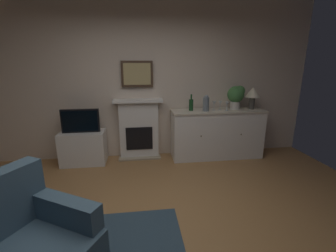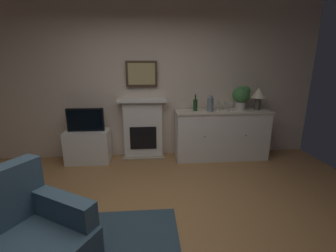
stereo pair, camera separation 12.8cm
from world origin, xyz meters
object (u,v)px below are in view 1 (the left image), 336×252
(wine_bottle, at_px, (191,105))
(tv_cabinet, at_px, (84,148))
(tv_set, at_px, (80,121))
(vase_decorative, at_px, (206,103))
(table_lamp, at_px, (253,94))
(wine_glass_center, at_px, (220,103))
(armchair, at_px, (24,250))
(wine_glass_right, at_px, (227,104))
(framed_picture, at_px, (137,74))
(fireplace_unit, at_px, (139,129))
(sideboard_cabinet, at_px, (217,134))
(potted_plant_small, at_px, (236,95))
(wine_glass_left, at_px, (214,103))

(wine_bottle, relative_size, tv_cabinet, 0.39)
(tv_cabinet, distance_m, tv_set, 0.49)
(vase_decorative, bearing_deg, table_lamp, 3.25)
(vase_decorative, height_order, tv_cabinet, vase_decorative)
(vase_decorative, bearing_deg, wine_glass_center, 8.75)
(armchair, bearing_deg, wine_glass_right, 43.69)
(wine_glass_right, bearing_deg, armchair, -136.31)
(framed_picture, xyz_separation_m, wine_bottle, (0.93, -0.20, -0.53))
(fireplace_unit, distance_m, vase_decorative, 1.30)
(framed_picture, distance_m, armchair, 2.98)
(fireplace_unit, xyz_separation_m, armchair, (-0.87, -2.56, -0.17))
(sideboard_cabinet, height_order, wine_bottle, wine_bottle)
(wine_glass_center, bearing_deg, tv_cabinet, 179.47)
(wine_glass_center, xyz_separation_m, wine_glass_right, (0.11, -0.05, 0.00))
(wine_glass_right, relative_size, armchair, 0.15)
(sideboard_cabinet, height_order, table_lamp, table_lamp)
(potted_plant_small, bearing_deg, wine_glass_center, -170.50)
(armchair, bearing_deg, wine_glass_center, 45.61)
(framed_picture, bearing_deg, vase_decorative, -12.98)
(table_lamp, xyz_separation_m, vase_decorative, (-0.88, -0.05, -0.14))
(wine_glass_center, relative_size, armchair, 0.15)
(sideboard_cabinet, relative_size, armchair, 1.56)
(sideboard_cabinet, bearing_deg, fireplace_unit, 172.94)
(fireplace_unit, height_order, framed_picture, framed_picture)
(sideboard_cabinet, xyz_separation_m, wine_bottle, (-0.50, 0.02, 0.56))
(fireplace_unit, bearing_deg, armchair, -108.72)
(wine_bottle, relative_size, wine_glass_right, 1.76)
(vase_decorative, relative_size, potted_plant_small, 0.65)
(fireplace_unit, distance_m, armchair, 2.71)
(wine_bottle, distance_m, vase_decorative, 0.26)
(wine_glass_left, distance_m, wine_glass_center, 0.11)
(wine_glass_left, bearing_deg, tv_set, -179.87)
(fireplace_unit, bearing_deg, wine_glass_center, -7.22)
(wine_bottle, distance_m, wine_glass_center, 0.53)
(wine_glass_right, bearing_deg, potted_plant_small, 26.48)
(table_lamp, xyz_separation_m, wine_bottle, (-1.13, 0.02, -0.17))
(wine_bottle, height_order, potted_plant_small, potted_plant_small)
(wine_glass_left, xyz_separation_m, wine_glass_center, (0.11, -0.00, 0.00))
(table_lamp, xyz_separation_m, wine_glass_left, (-0.72, -0.00, -0.16))
(table_lamp, distance_m, wine_glass_left, 0.73)
(tv_set, bearing_deg, vase_decorative, -1.11)
(tv_cabinet, bearing_deg, wine_bottle, 0.17)
(wine_glass_center, bearing_deg, wine_glass_right, -24.21)
(tv_cabinet, relative_size, armchair, 0.69)
(table_lamp, relative_size, wine_glass_center, 2.42)
(wine_bottle, distance_m, wine_glass_right, 0.64)
(framed_picture, xyz_separation_m, tv_cabinet, (-0.98, -0.21, -1.24))
(table_lamp, bearing_deg, tv_cabinet, 179.72)
(wine_glass_center, bearing_deg, wine_bottle, 176.94)
(wine_bottle, distance_m, tv_cabinet, 2.04)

